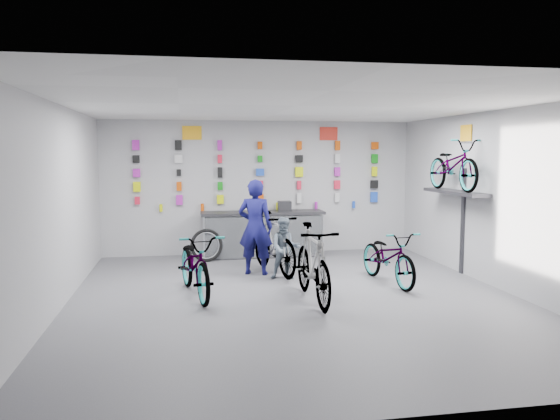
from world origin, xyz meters
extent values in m
plane|color=#4F4F54|center=(0.00, 0.00, 0.00)|extent=(8.00, 8.00, 0.00)
plane|color=white|center=(0.00, 0.00, 3.00)|extent=(8.00, 8.00, 0.00)
plane|color=#B0B1B3|center=(0.00, 4.00, 1.50)|extent=(7.00, 0.00, 7.00)
plane|color=#B0B1B3|center=(0.00, -4.00, 1.50)|extent=(7.00, 0.00, 7.00)
plane|color=#B0B1B3|center=(-3.50, 0.00, 1.50)|extent=(0.00, 8.00, 8.00)
plane|color=#B0B1B3|center=(3.50, 0.00, 1.50)|extent=(0.00, 8.00, 8.00)
cube|color=black|center=(0.00, 3.55, 0.45)|extent=(2.60, 0.60, 0.90)
cube|color=silver|center=(0.00, 3.25, 0.48)|extent=(2.60, 0.02, 0.90)
cube|color=silver|center=(-1.30, 3.25, 0.48)|extent=(0.04, 0.04, 0.96)
cube|color=silver|center=(1.30, 3.25, 0.48)|extent=(0.04, 0.04, 0.96)
cube|color=black|center=(0.00, 3.55, 0.97)|extent=(2.70, 0.66, 0.06)
cube|color=red|center=(-2.70, 3.93, 1.25)|extent=(0.11, 0.06, 0.17)
cube|color=#AE20A9|center=(-1.80, 3.93, 1.25)|extent=(0.14, 0.06, 0.22)
cube|color=#DBED04|center=(-0.90, 3.93, 1.25)|extent=(0.15, 0.06, 0.20)
cube|color=#D14806|center=(0.00, 3.93, 1.25)|extent=(0.15, 0.06, 0.21)
cube|color=silver|center=(0.90, 3.93, 1.25)|extent=(0.09, 0.06, 0.22)
cube|color=silver|center=(1.80, 3.93, 1.25)|extent=(0.10, 0.06, 0.20)
cube|color=blue|center=(2.70, 3.93, 1.25)|extent=(0.16, 0.06, 0.24)
cube|color=#DBED04|center=(-2.70, 3.93, 1.55)|extent=(0.15, 0.06, 0.21)
cube|color=#D14806|center=(-1.80, 3.93, 1.55)|extent=(0.11, 0.06, 0.20)
cube|color=#0D7F12|center=(-0.90, 3.93, 1.55)|extent=(0.11, 0.06, 0.18)
cube|color=red|center=(0.00, 3.93, 1.55)|extent=(0.12, 0.06, 0.22)
cube|color=red|center=(0.90, 3.93, 1.55)|extent=(0.09, 0.06, 0.20)
cube|color=red|center=(1.80, 3.93, 1.55)|extent=(0.14, 0.06, 0.20)
cube|color=black|center=(2.70, 3.93, 1.55)|extent=(0.17, 0.06, 0.19)
cube|color=#AE20A9|center=(-2.70, 3.93, 1.85)|extent=(0.15, 0.06, 0.18)
cube|color=black|center=(-1.80, 3.93, 1.85)|extent=(0.10, 0.06, 0.15)
cube|color=black|center=(-0.90, 3.93, 1.85)|extent=(0.10, 0.06, 0.23)
cube|color=blue|center=(0.00, 3.93, 1.85)|extent=(0.18, 0.06, 0.16)
cube|color=#DBED04|center=(0.90, 3.93, 1.85)|extent=(0.17, 0.06, 0.22)
cube|color=#AE20A9|center=(1.80, 3.93, 1.85)|extent=(0.13, 0.06, 0.20)
cube|color=#DBED04|center=(2.70, 3.93, 1.85)|extent=(0.12, 0.06, 0.22)
cube|color=black|center=(-2.70, 3.93, 2.15)|extent=(0.14, 0.06, 0.16)
cube|color=silver|center=(-1.80, 3.93, 2.15)|extent=(0.17, 0.06, 0.17)
cube|color=red|center=(-0.90, 3.93, 2.15)|extent=(0.09, 0.06, 0.19)
cube|color=#0D7F12|center=(0.00, 3.93, 2.15)|extent=(0.10, 0.06, 0.14)
cube|color=black|center=(0.90, 3.93, 2.15)|extent=(0.16, 0.06, 0.16)
cube|color=silver|center=(1.80, 3.93, 2.15)|extent=(0.11, 0.06, 0.21)
cube|color=#0D7F12|center=(2.70, 3.93, 2.15)|extent=(0.14, 0.06, 0.21)
cube|color=#AE20A9|center=(-2.70, 3.93, 2.45)|extent=(0.15, 0.06, 0.22)
cube|color=black|center=(-1.80, 3.93, 2.45)|extent=(0.15, 0.06, 0.22)
cube|color=#AE20A9|center=(-0.90, 3.93, 2.45)|extent=(0.10, 0.06, 0.22)
cube|color=#D14806|center=(0.00, 3.93, 2.45)|extent=(0.10, 0.06, 0.17)
cube|color=#D14806|center=(0.90, 3.93, 2.45)|extent=(0.11, 0.06, 0.19)
cube|color=#D14806|center=(1.80, 3.93, 2.45)|extent=(0.11, 0.06, 0.22)
cube|color=#D14806|center=(2.70, 3.93, 2.45)|extent=(0.16, 0.06, 0.17)
cylinder|color=#DBED04|center=(-2.20, 3.91, 1.08)|extent=(0.07, 0.07, 0.16)
cylinder|color=#D14806|center=(-1.30, 3.91, 1.08)|extent=(0.07, 0.07, 0.16)
cylinder|color=#DBED04|center=(0.40, 3.91, 1.08)|extent=(0.07, 0.07, 0.16)
cylinder|color=#AE20A9|center=(1.30, 3.91, 1.08)|extent=(0.07, 0.07, 0.16)
cylinder|color=blue|center=(2.20, 3.91, 1.08)|extent=(0.07, 0.07, 0.16)
cube|color=#333338|center=(3.30, 1.20, 1.55)|extent=(0.38, 1.90, 0.06)
cube|color=#333338|center=(3.48, 1.20, 1.00)|extent=(0.04, 0.10, 2.00)
cube|color=yellow|center=(-1.50, 3.98, 2.72)|extent=(0.42, 0.02, 0.30)
cube|color=red|center=(1.60, 3.98, 2.72)|extent=(0.42, 0.02, 0.30)
cube|color=yellow|center=(3.48, 1.20, 2.65)|extent=(0.02, 0.40, 0.30)
imported|color=gray|center=(-1.54, 0.41, 0.52)|extent=(1.03, 2.06, 1.03)
imported|color=gray|center=(0.22, -0.26, 0.60)|extent=(0.59, 2.00, 1.20)
imported|color=gray|center=(1.81, 0.67, 0.48)|extent=(0.86, 1.88, 0.95)
imported|color=gray|center=(-0.03, 1.83, 0.59)|extent=(1.00, 2.03, 1.17)
imported|color=gray|center=(3.25, 1.20, 2.05)|extent=(0.63, 1.80, 0.95)
imported|color=#0F0F4A|center=(-0.39, 1.81, 0.90)|extent=(0.76, 0.63, 1.80)
imported|color=slate|center=(0.09, 1.32, 0.56)|extent=(0.59, 0.48, 1.13)
torus|color=black|center=(-1.25, 3.17, 0.34)|extent=(0.71, 0.31, 0.70)
torus|color=silver|center=(-1.25, 3.17, 0.34)|extent=(0.58, 0.22, 0.57)
cube|color=black|center=(0.49, 3.55, 1.11)|extent=(0.30, 0.32, 0.22)
camera|label=1|loc=(-1.71, -8.25, 2.28)|focal=35.00mm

